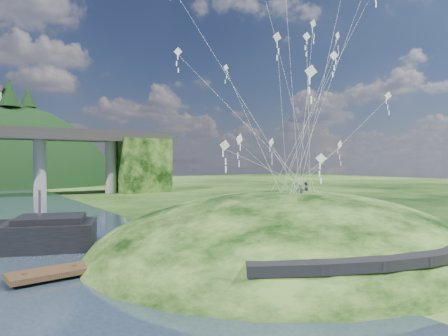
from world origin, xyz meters
TOP-DOWN VIEW (x-y plane):
  - ground at (0.00, 0.00)m, footprint 320.00×320.00m
  - grass_hill at (8.00, 2.00)m, footprint 36.00×32.00m
  - footpath at (7.46, -9.74)m, footprint 22.29×5.84m
  - wooden_dock at (-6.33, 4.22)m, footprint 14.38×3.61m
  - kite_flyers at (9.82, 1.93)m, footprint 3.79×2.98m
  - kite_swarm at (7.61, 0.69)m, footprint 17.86×15.94m

SIDE VIEW (x-z plane):
  - grass_hill at x=8.00m, z-range -8.00..5.00m
  - ground at x=0.00m, z-range 0.00..0.00m
  - wooden_dock at x=-6.33m, z-range -0.06..0.96m
  - footpath at x=7.46m, z-range 1.67..2.50m
  - kite_flyers at x=9.82m, z-range 4.92..6.45m
  - kite_swarm at x=7.61m, z-range 6.17..26.98m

